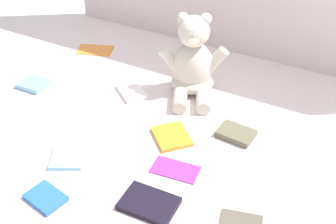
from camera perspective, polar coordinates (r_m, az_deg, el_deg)
The scene contains 11 objects.
ground_plane at distance 1.38m, azimuth 2.75°, elevation -1.39°, with size 3.20×3.20×0.00m, color silver.
teddy_bear at distance 1.46m, azimuth 3.11°, elevation 5.94°, with size 0.22×0.23×0.27m.
book_case_0 at distance 1.50m, azimuth -4.61°, elevation 2.58°, with size 0.07×0.11×0.01m, color white.
book_case_2 at distance 1.33m, azimuth 8.52°, elevation -2.69°, with size 0.07×0.10×0.02m, color brown.
book_case_3 at distance 1.18m, azimuth -15.07°, elevation -10.32°, with size 0.07×0.10×0.01m, color blue.
book_case_4 at distance 1.13m, azimuth -2.39°, elevation -11.39°, with size 0.09×0.14×0.02m, color black.
book_case_5 at distance 1.32m, azimuth 0.46°, elevation -3.08°, with size 0.09×0.11×0.01m, color orange.
book_case_6 at distance 1.28m, azimuth -12.44°, elevation -5.55°, with size 0.09×0.10×0.01m, color #86B9E5.
book_case_8 at distance 1.60m, azimuth -16.57°, elevation 3.35°, with size 0.07×0.09×0.02m, color #70AACB.
book_case_9 at distance 1.22m, azimuth 0.93°, elevation -7.16°, with size 0.07×0.13×0.01m, color purple.
book_case_10 at distance 1.77m, azimuth -9.15°, elevation 7.73°, with size 0.08×0.13×0.01m, color orange.
Camera 1 is at (0.45, -0.99, 0.85)m, focal length 48.64 mm.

